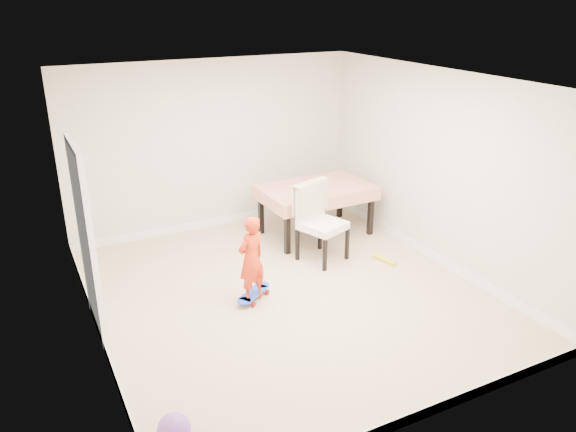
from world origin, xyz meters
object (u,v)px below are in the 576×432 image
balloon (174,430)px  dining_table (316,210)px  skateboard (254,295)px  dining_chair (323,223)px  child (251,262)px

balloon → dining_table: bearing=45.7°
dining_table → skateboard: dining_table is taller
dining_chair → balloon: 3.75m
skateboard → balloon: size_ratio=2.15×
dining_table → child: bearing=-141.3°
balloon → skateboard: bearing=50.6°
skateboard → balloon: bearing=-164.7°
skateboard → dining_chair: bearing=-11.6°
dining_chair → skateboard: dining_chair is taller
dining_chair → balloon: (-2.82, -2.43, -0.41)m
dining_table → child: 2.23m
dining_table → dining_chair: (-0.37, -0.83, 0.16)m
skateboard → child: bearing=-166.4°
dining_chair → child: (-1.33, -0.61, -0.01)m
skateboard → dining_table: bearing=4.9°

